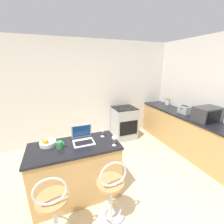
{
  "coord_description": "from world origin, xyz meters",
  "views": [
    {
      "loc": [
        -0.62,
        -1.32,
        2.01
      ],
      "look_at": [
        0.53,
        1.66,
        0.99
      ],
      "focal_mm": 24.0,
      "sensor_mm": 36.0,
      "label": 1
    }
  ],
  "objects_px": {
    "bar_stool_near": "(54,213)",
    "storage_jar": "(167,102)",
    "bar_stool_far": "(111,195)",
    "mug_green": "(60,145)",
    "fruit_bowl": "(47,143)",
    "wine_glass_tall": "(102,131)",
    "toaster": "(184,110)",
    "stove_range": "(124,123)",
    "laptop": "(83,137)",
    "microwave": "(207,114)",
    "wine_glass_short": "(114,138)"
  },
  "relations": [
    {
      "from": "bar_stool_far",
      "to": "wine_glass_tall",
      "type": "distance_m",
      "value": 0.93
    },
    {
      "from": "toaster",
      "to": "stove_range",
      "type": "distance_m",
      "value": 1.56
    },
    {
      "from": "bar_stool_far",
      "to": "fruit_bowl",
      "type": "relative_size",
      "value": 4.36
    },
    {
      "from": "microwave",
      "to": "mug_green",
      "type": "height_order",
      "value": "microwave"
    },
    {
      "from": "wine_glass_short",
      "to": "mug_green",
      "type": "bearing_deg",
      "value": 164.21
    },
    {
      "from": "bar_stool_far",
      "to": "mug_green",
      "type": "xyz_separation_m",
      "value": [
        -0.52,
        0.64,
        0.47
      ]
    },
    {
      "from": "bar_stool_far",
      "to": "wine_glass_short",
      "type": "height_order",
      "value": "wine_glass_short"
    },
    {
      "from": "microwave",
      "to": "fruit_bowl",
      "type": "relative_size",
      "value": 2.33
    },
    {
      "from": "laptop",
      "to": "toaster",
      "type": "relative_size",
      "value": 1.17
    },
    {
      "from": "wine_glass_tall",
      "to": "fruit_bowl",
      "type": "distance_m",
      "value": 0.83
    },
    {
      "from": "bar_stool_far",
      "to": "storage_jar",
      "type": "relative_size",
      "value": 5.68
    },
    {
      "from": "microwave",
      "to": "stove_range",
      "type": "distance_m",
      "value": 1.99
    },
    {
      "from": "fruit_bowl",
      "to": "stove_range",
      "type": "bearing_deg",
      "value": 36.01
    },
    {
      "from": "laptop",
      "to": "toaster",
      "type": "distance_m",
      "value": 2.55
    },
    {
      "from": "stove_range",
      "to": "bar_stool_far",
      "type": "bearing_deg",
      "value": -119.31
    },
    {
      "from": "wine_glass_tall",
      "to": "stove_range",
      "type": "bearing_deg",
      "value": 52.65
    },
    {
      "from": "laptop",
      "to": "stove_range",
      "type": "height_order",
      "value": "laptop"
    },
    {
      "from": "mug_green",
      "to": "wine_glass_short",
      "type": "bearing_deg",
      "value": -15.79
    },
    {
      "from": "bar_stool_near",
      "to": "wine_glass_short",
      "type": "distance_m",
      "value": 1.1
    },
    {
      "from": "toaster",
      "to": "fruit_bowl",
      "type": "relative_size",
      "value": 1.15
    },
    {
      "from": "wine_glass_tall",
      "to": "wine_glass_short",
      "type": "relative_size",
      "value": 0.94
    },
    {
      "from": "storage_jar",
      "to": "fruit_bowl",
      "type": "distance_m",
      "value": 3.41
    },
    {
      "from": "laptop",
      "to": "mug_green",
      "type": "height_order",
      "value": "laptop"
    },
    {
      "from": "wine_glass_tall",
      "to": "mug_green",
      "type": "bearing_deg",
      "value": -169.77
    },
    {
      "from": "bar_stool_near",
      "to": "storage_jar",
      "type": "bearing_deg",
      "value": 32.31
    },
    {
      "from": "toaster",
      "to": "wine_glass_short",
      "type": "bearing_deg",
      "value": -159.77
    },
    {
      "from": "laptop",
      "to": "wine_glass_short",
      "type": "xyz_separation_m",
      "value": [
        0.4,
        -0.29,
        0.05
      ]
    },
    {
      "from": "microwave",
      "to": "storage_jar",
      "type": "xyz_separation_m",
      "value": [
        0.17,
        1.36,
        -0.06
      ]
    },
    {
      "from": "microwave",
      "to": "toaster",
      "type": "relative_size",
      "value": 2.03
    },
    {
      "from": "bar_stool_near",
      "to": "microwave",
      "type": "relative_size",
      "value": 1.87
    },
    {
      "from": "laptop",
      "to": "wine_glass_short",
      "type": "bearing_deg",
      "value": -36.38
    },
    {
      "from": "bar_stool_near",
      "to": "toaster",
      "type": "height_order",
      "value": "toaster"
    },
    {
      "from": "bar_stool_near",
      "to": "wine_glass_short",
      "type": "relative_size",
      "value": 6.37
    },
    {
      "from": "stove_range",
      "to": "fruit_bowl",
      "type": "xyz_separation_m",
      "value": [
        -1.9,
        -1.38,
        0.48
      ]
    },
    {
      "from": "fruit_bowl",
      "to": "mug_green",
      "type": "relative_size",
      "value": 2.2
    },
    {
      "from": "bar_stool_near",
      "to": "wine_glass_tall",
      "type": "relative_size",
      "value": 6.74
    },
    {
      "from": "bar_stool_far",
      "to": "mug_green",
      "type": "height_order",
      "value": "bar_stool_far"
    },
    {
      "from": "bar_stool_far",
      "to": "mug_green",
      "type": "bearing_deg",
      "value": 129.35
    },
    {
      "from": "laptop",
      "to": "mug_green",
      "type": "bearing_deg",
      "value": -165.83
    },
    {
      "from": "storage_jar",
      "to": "laptop",
      "type": "bearing_deg",
      "value": -154.61
    },
    {
      "from": "storage_jar",
      "to": "wine_glass_tall",
      "type": "xyz_separation_m",
      "value": [
        -2.36,
        -1.24,
        0.02
      ]
    },
    {
      "from": "stove_range",
      "to": "toaster",
      "type": "bearing_deg",
      "value": -40.88
    },
    {
      "from": "microwave",
      "to": "wine_glass_short",
      "type": "distance_m",
      "value": 2.13
    },
    {
      "from": "bar_stool_far",
      "to": "fruit_bowl",
      "type": "distance_m",
      "value": 1.13
    },
    {
      "from": "mug_green",
      "to": "wine_glass_short",
      "type": "xyz_separation_m",
      "value": [
        0.73,
        -0.21,
        0.07
      ]
    },
    {
      "from": "toaster",
      "to": "storage_jar",
      "type": "distance_m",
      "value": 0.81
    },
    {
      "from": "bar_stool_near",
      "to": "mug_green",
      "type": "relative_size",
      "value": 9.58
    },
    {
      "from": "storage_jar",
      "to": "fruit_bowl",
      "type": "xyz_separation_m",
      "value": [
        -3.19,
        -1.22,
        -0.05
      ]
    },
    {
      "from": "laptop",
      "to": "stove_range",
      "type": "relative_size",
      "value": 0.34
    },
    {
      "from": "bar_stool_near",
      "to": "storage_jar",
      "type": "xyz_separation_m",
      "value": [
        3.16,
        2.0,
        0.51
      ]
    }
  ]
}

